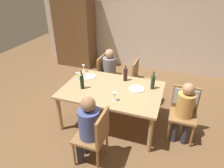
% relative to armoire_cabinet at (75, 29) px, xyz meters
% --- Properties ---
extents(ground_plane, '(10.00, 10.00, 0.00)m').
position_rel_armoire_cabinet_xyz_m(ground_plane, '(1.99, -2.34, -1.10)').
color(ground_plane, brown).
extents(rear_room_partition, '(6.40, 0.12, 2.70)m').
position_rel_armoire_cabinet_xyz_m(rear_room_partition, '(1.99, 0.45, 0.25)').
color(rear_room_partition, beige).
rests_on(rear_room_partition, ground_plane).
extents(armoire_cabinet, '(1.18, 0.62, 2.18)m').
position_rel_armoire_cabinet_xyz_m(armoire_cabinet, '(0.00, 0.00, 0.00)').
color(armoire_cabinet, brown).
rests_on(armoire_cabinet, ground_plane).
extents(dining_table, '(1.78, 1.18, 0.74)m').
position_rel_armoire_cabinet_xyz_m(dining_table, '(1.99, -2.34, -0.43)').
color(dining_table, tan).
rests_on(dining_table, ground_plane).
extents(chair_near, '(0.44, 0.44, 0.92)m').
position_rel_armoire_cabinet_xyz_m(chair_near, '(2.08, -3.31, -0.56)').
color(chair_near, olive).
rests_on(chair_near, ground_plane).
extents(chair_far_left, '(0.44, 0.44, 0.92)m').
position_rel_armoire_cabinet_xyz_m(chair_far_left, '(1.50, -1.37, -0.56)').
color(chair_far_left, olive).
rests_on(chair_far_left, ground_plane).
extents(chair_right_end, '(0.44, 0.46, 0.92)m').
position_rel_armoire_cabinet_xyz_m(chair_right_end, '(3.26, -2.22, -0.50)').
color(chair_right_end, olive).
rests_on(chair_right_end, ground_plane).
extents(chair_far_right, '(0.44, 0.44, 0.92)m').
position_rel_armoire_cabinet_xyz_m(chair_far_right, '(2.30, -1.37, -0.56)').
color(chair_far_right, olive).
rests_on(chair_far_right, ground_plane).
extents(person_woman_host, '(0.36, 0.31, 1.15)m').
position_rel_armoire_cabinet_xyz_m(person_woman_host, '(1.96, -3.31, -0.43)').
color(person_woman_host, '#33333D').
rests_on(person_woman_host, ground_plane).
extents(person_man_bearded, '(0.34, 0.30, 1.12)m').
position_rel_armoire_cabinet_xyz_m(person_man_bearded, '(1.61, -1.37, -0.45)').
color(person_man_bearded, '#33333D').
rests_on(person_man_bearded, ground_plane).
extents(person_man_guest, '(0.28, 0.33, 1.08)m').
position_rel_armoire_cabinet_xyz_m(person_man_guest, '(3.26, -2.37, -0.47)').
color(person_man_guest, '#33333D').
rests_on(person_man_guest, ground_plane).
extents(wine_bottle_tall_green, '(0.08, 0.08, 0.31)m').
position_rel_armoire_cabinet_xyz_m(wine_bottle_tall_green, '(2.12, -1.95, -0.21)').
color(wine_bottle_tall_green, black).
rests_on(wine_bottle_tall_green, dining_table).
extents(wine_bottle_dark_red, '(0.07, 0.07, 0.36)m').
position_rel_armoire_cabinet_xyz_m(wine_bottle_dark_red, '(1.48, -2.50, -0.20)').
color(wine_bottle_dark_red, black).
rests_on(wine_bottle_dark_red, dining_table).
extents(wine_bottle_short_olive, '(0.07, 0.07, 0.34)m').
position_rel_armoire_cabinet_xyz_m(wine_bottle_short_olive, '(2.67, -2.09, -0.21)').
color(wine_bottle_short_olive, '#19381E').
rests_on(wine_bottle_short_olive, dining_table).
extents(wine_glass_near_left, '(0.07, 0.07, 0.15)m').
position_rel_armoire_cabinet_xyz_m(wine_glass_near_left, '(1.24, -2.23, -0.25)').
color(wine_glass_near_left, silver).
rests_on(wine_glass_near_left, dining_table).
extents(wine_glass_centre, '(0.07, 0.07, 0.15)m').
position_rel_armoire_cabinet_xyz_m(wine_glass_centre, '(1.19, -1.85, -0.25)').
color(wine_glass_centre, silver).
rests_on(wine_glass_centre, dining_table).
extents(wine_glass_near_right, '(0.07, 0.07, 0.15)m').
position_rel_armoire_cabinet_xyz_m(wine_glass_near_right, '(2.15, -2.68, -0.25)').
color(wine_glass_near_right, silver).
rests_on(wine_glass_near_right, dining_table).
extents(dinner_plate_host, '(0.28, 0.28, 0.01)m').
position_rel_armoire_cabinet_xyz_m(dinner_plate_host, '(2.41, -2.20, -0.35)').
color(dinner_plate_host, silver).
rests_on(dinner_plate_host, dining_table).
extents(dinner_plate_guest_left, '(0.26, 0.26, 0.01)m').
position_rel_armoire_cabinet_xyz_m(dinner_plate_guest_left, '(1.40, -2.04, -0.35)').
color(dinner_plate_guest_left, white).
rests_on(dinner_plate_guest_left, dining_table).
extents(handbag, '(0.15, 0.29, 0.22)m').
position_rel_armoire_cabinet_xyz_m(handbag, '(2.74, -1.37, -0.99)').
color(handbag, brown).
rests_on(handbag, ground_plane).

